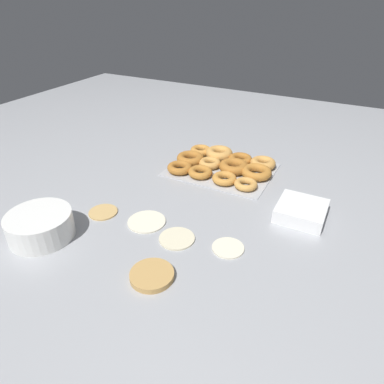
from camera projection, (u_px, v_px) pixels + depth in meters
ground_plane at (173, 224)px, 1.01m from camera, size 3.00×3.00×0.00m
pancake_0 at (177, 238)px, 0.95m from camera, size 0.10×0.10×0.01m
pancake_1 at (152, 275)px, 0.82m from camera, size 0.11×0.11×0.02m
pancake_2 at (103, 211)px, 1.06m from camera, size 0.09×0.09×0.01m
pancake_3 at (228, 247)px, 0.91m from camera, size 0.09×0.09×0.01m
pancake_4 at (147, 221)px, 1.01m from camera, size 0.11×0.11×0.01m
donut_tray at (223, 165)px, 1.30m from camera, size 0.38×0.30×0.04m
batter_bowl at (40, 226)px, 0.94m from camera, size 0.18×0.18×0.07m
container_stack at (301, 211)px, 1.03m from camera, size 0.14×0.14×0.04m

